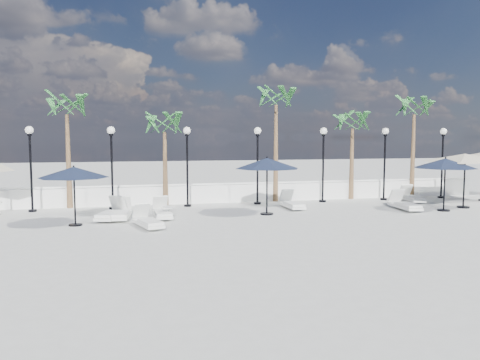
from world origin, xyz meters
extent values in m
plane|color=#ADACA7|center=(0.00, 0.00, 0.00)|extent=(100.00, 100.00, 0.00)
cube|color=white|center=(0.00, 7.50, 0.45)|extent=(26.00, 0.30, 0.90)
cube|color=white|center=(0.00, 7.50, 0.97)|extent=(26.00, 0.12, 0.08)
cylinder|color=black|center=(-10.50, 6.50, 0.05)|extent=(0.36, 0.36, 0.10)
cylinder|color=black|center=(-10.50, 6.50, 1.75)|extent=(0.10, 0.10, 3.50)
cylinder|color=black|center=(-10.50, 6.50, 3.45)|extent=(0.18, 0.18, 0.10)
sphere|color=white|center=(-10.50, 6.50, 3.66)|extent=(0.36, 0.36, 0.36)
cylinder|color=black|center=(-7.00, 6.50, 0.05)|extent=(0.36, 0.36, 0.10)
cylinder|color=black|center=(-7.00, 6.50, 1.75)|extent=(0.10, 0.10, 3.50)
cylinder|color=black|center=(-7.00, 6.50, 3.45)|extent=(0.18, 0.18, 0.10)
sphere|color=white|center=(-7.00, 6.50, 3.66)|extent=(0.36, 0.36, 0.36)
cylinder|color=black|center=(-3.50, 6.50, 0.05)|extent=(0.36, 0.36, 0.10)
cylinder|color=black|center=(-3.50, 6.50, 1.75)|extent=(0.10, 0.10, 3.50)
cylinder|color=black|center=(-3.50, 6.50, 3.45)|extent=(0.18, 0.18, 0.10)
sphere|color=white|center=(-3.50, 6.50, 3.66)|extent=(0.36, 0.36, 0.36)
cylinder|color=black|center=(0.00, 6.50, 0.05)|extent=(0.36, 0.36, 0.10)
cylinder|color=black|center=(0.00, 6.50, 1.75)|extent=(0.10, 0.10, 3.50)
cylinder|color=black|center=(0.00, 6.50, 3.45)|extent=(0.18, 0.18, 0.10)
sphere|color=white|center=(0.00, 6.50, 3.66)|extent=(0.36, 0.36, 0.36)
cylinder|color=black|center=(3.50, 6.50, 0.05)|extent=(0.36, 0.36, 0.10)
cylinder|color=black|center=(3.50, 6.50, 1.75)|extent=(0.10, 0.10, 3.50)
cylinder|color=black|center=(3.50, 6.50, 3.45)|extent=(0.18, 0.18, 0.10)
sphere|color=white|center=(3.50, 6.50, 3.66)|extent=(0.36, 0.36, 0.36)
cylinder|color=black|center=(7.00, 6.50, 0.05)|extent=(0.36, 0.36, 0.10)
cylinder|color=black|center=(7.00, 6.50, 1.75)|extent=(0.10, 0.10, 3.50)
cylinder|color=black|center=(7.00, 6.50, 3.45)|extent=(0.18, 0.18, 0.10)
sphere|color=white|center=(7.00, 6.50, 3.66)|extent=(0.36, 0.36, 0.36)
cylinder|color=black|center=(10.50, 6.50, 0.05)|extent=(0.36, 0.36, 0.10)
cylinder|color=black|center=(10.50, 6.50, 1.75)|extent=(0.10, 0.10, 3.50)
cylinder|color=black|center=(10.50, 6.50, 3.45)|extent=(0.18, 0.18, 0.10)
sphere|color=white|center=(10.50, 6.50, 3.66)|extent=(0.36, 0.36, 0.36)
cone|color=brown|center=(-9.00, 7.30, 2.20)|extent=(0.28, 0.28, 4.40)
cone|color=brown|center=(-4.50, 7.30, 1.80)|extent=(0.28, 0.28, 3.60)
cone|color=brown|center=(1.20, 7.30, 2.50)|extent=(0.28, 0.28, 5.00)
cone|color=brown|center=(5.50, 7.30, 1.90)|extent=(0.28, 0.28, 3.80)
cone|color=brown|center=(9.20, 7.30, 2.30)|extent=(0.28, 0.28, 4.60)
cube|color=white|center=(-4.91, 3.43, 0.16)|extent=(0.75, 2.01, 0.11)
cube|color=white|center=(-4.90, 3.16, 0.28)|extent=(0.68, 1.37, 0.11)
cube|color=white|center=(-4.95, 4.23, 0.56)|extent=(0.64, 0.50, 0.62)
cube|color=white|center=(-6.95, 3.53, 0.17)|extent=(1.30, 2.19, 0.11)
cube|color=white|center=(-7.04, 3.27, 0.29)|extent=(1.05, 1.54, 0.11)
cube|color=white|center=(-6.70, 4.34, 0.58)|extent=(0.77, 0.67, 0.65)
cube|color=white|center=(-5.56, 1.51, 0.16)|extent=(1.17, 2.04, 0.10)
cube|color=white|center=(-5.49, 1.26, 0.27)|extent=(0.95, 1.42, 0.10)
cube|color=white|center=(-5.79, 2.26, 0.54)|extent=(0.71, 0.61, 0.60)
cube|color=white|center=(-6.57, 3.55, 0.17)|extent=(0.89, 2.11, 0.11)
cube|color=white|center=(-6.60, 3.28, 0.29)|extent=(0.78, 1.44, 0.11)
cube|color=white|center=(-6.49, 4.38, 0.58)|extent=(0.69, 0.55, 0.64)
cube|color=white|center=(1.17, 4.63, 0.16)|extent=(0.68, 1.96, 0.11)
cube|color=white|center=(1.18, 4.37, 0.27)|extent=(0.63, 1.33, 0.11)
cube|color=white|center=(1.17, 5.42, 0.55)|extent=(0.62, 0.47, 0.61)
cube|color=white|center=(6.10, 3.09, 0.17)|extent=(0.84, 2.10, 0.11)
cube|color=white|center=(6.08, 2.82, 0.29)|extent=(0.75, 1.44, 0.11)
cube|color=white|center=(6.16, 3.93, 0.58)|extent=(0.68, 0.53, 0.64)
cube|color=white|center=(7.97, 5.40, 0.16)|extent=(0.98, 2.05, 0.11)
cube|color=white|center=(7.93, 5.14, 0.28)|extent=(0.83, 1.42, 0.11)
cube|color=white|center=(8.10, 6.19, 0.55)|extent=(0.69, 0.56, 0.62)
cylinder|color=white|center=(-4.71, 3.07, 0.02)|extent=(0.41, 0.41, 0.03)
cylinder|color=white|center=(-4.71, 3.07, 0.24)|extent=(0.06, 0.06, 0.49)
cylinder|color=white|center=(-4.71, 3.07, 0.50)|extent=(0.53, 0.53, 0.03)
cylinder|color=white|center=(8.92, 6.20, 0.01)|extent=(0.38, 0.38, 0.03)
cylinder|color=white|center=(8.92, 6.20, 0.23)|extent=(0.06, 0.06, 0.46)
cylinder|color=white|center=(8.92, 6.20, 0.47)|extent=(0.50, 0.50, 0.03)
cylinder|color=black|center=(-8.23, 2.55, 0.03)|extent=(0.50, 0.50, 0.05)
cylinder|color=black|center=(-8.23, 2.55, 1.10)|extent=(0.06, 0.06, 2.19)
cone|color=black|center=(-8.23, 2.55, 2.03)|extent=(2.60, 2.60, 0.40)
sphere|color=black|center=(-8.23, 2.55, 2.26)|extent=(0.07, 0.07, 0.07)
cylinder|color=black|center=(-0.43, 3.36, 0.03)|extent=(0.56, 0.56, 0.06)
cylinder|color=black|center=(-0.43, 3.36, 1.20)|extent=(0.07, 0.07, 2.41)
cone|color=black|center=(-0.43, 3.36, 2.23)|extent=(2.81, 2.81, 0.45)
sphere|color=black|center=(-0.43, 3.36, 2.48)|extent=(0.08, 0.08, 0.08)
cylinder|color=black|center=(7.69, 2.48, 0.03)|extent=(0.55, 0.55, 0.06)
cylinder|color=black|center=(7.69, 2.48, 1.18)|extent=(0.07, 0.07, 2.35)
cone|color=black|center=(7.69, 2.48, 2.17)|extent=(2.74, 2.74, 0.44)
sphere|color=black|center=(7.69, 2.48, 2.42)|extent=(0.08, 0.08, 0.08)
cylinder|color=black|center=(9.23, 3.12, 0.03)|extent=(0.57, 0.57, 0.07)
cylinder|color=black|center=(9.23, 3.12, 1.27)|extent=(0.08, 0.08, 2.54)
pyramid|color=#BDAE96|center=(9.23, 3.12, 2.57)|extent=(5.62, 5.62, 0.39)
camera|label=1|loc=(-6.11, -15.92, 3.34)|focal=35.00mm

